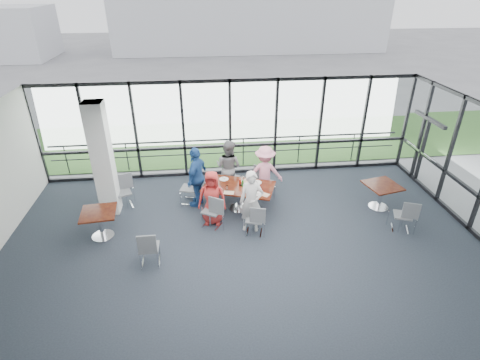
{
  "coord_description": "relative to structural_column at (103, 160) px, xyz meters",
  "views": [
    {
      "loc": [
        -0.94,
        -6.41,
        5.87
      ],
      "look_at": [
        0.03,
        2.4,
        1.1
      ],
      "focal_mm": 28.0,
      "sensor_mm": 36.0,
      "label": 1
    }
  ],
  "objects": [
    {
      "name": "floor",
      "position": [
        3.6,
        -3.0,
        -1.61
      ],
      "size": [
        12.0,
        10.0,
        0.02
      ],
      "primitive_type": "cube",
      "color": "#212730",
      "rests_on": "ground"
    },
    {
      "name": "ceiling",
      "position": [
        3.6,
        -3.0,
        1.6
      ],
      "size": [
        12.0,
        10.0,
        0.04
      ],
      "primitive_type": "cube",
      "color": "white",
      "rests_on": "ground"
    },
    {
      "name": "curtain_wall_back",
      "position": [
        3.6,
        2.0,
        0.0
      ],
      "size": [
        12.0,
        0.1,
        3.2
      ],
      "primitive_type": "cube",
      "color": "white",
      "rests_on": "ground"
    },
    {
      "name": "exit_door",
      "position": [
        9.6,
        0.75,
        -0.55
      ],
      "size": [
        0.12,
        1.6,
        2.1
      ],
      "primitive_type": "cube",
      "color": "black",
      "rests_on": "ground"
    },
    {
      "name": "structural_column",
      "position": [
        0.0,
        0.0,
        0.0
      ],
      "size": [
        0.5,
        0.5,
        3.2
      ],
      "primitive_type": "cube",
      "color": "white",
      "rests_on": "ground"
    },
    {
      "name": "apron",
      "position": [
        3.6,
        7.0,
        -1.62
      ],
      "size": [
        80.0,
        70.0,
        0.02
      ],
      "primitive_type": "cube",
      "color": "slate",
      "rests_on": "ground"
    },
    {
      "name": "grass_strip",
      "position": [
        3.6,
        5.0,
        -1.59
      ],
      "size": [
        80.0,
        5.0,
        0.01
      ],
      "primitive_type": "cube",
      "color": "#376329",
      "rests_on": "ground"
    },
    {
      "name": "hangar_main",
      "position": [
        7.6,
        29.0,
        1.4
      ],
      "size": [
        24.0,
        10.0,
        6.0
      ],
      "primitive_type": "cube",
      "color": "silver",
      "rests_on": "ground"
    },
    {
      "name": "guard_rail",
      "position": [
        3.6,
        2.6,
        -1.1
      ],
      "size": [
        12.0,
        0.06,
        0.06
      ],
      "primitive_type": "cylinder",
      "rotation": [
        0.0,
        1.57,
        0.0
      ],
      "color": "#2D2D33",
      "rests_on": "ground"
    },
    {
      "name": "main_table",
      "position": [
        3.63,
        -0.3,
        -0.97
      ],
      "size": [
        2.2,
        1.68,
        0.75
      ],
      "rotation": [
        0.0,
        0.0,
        -0.35
      ],
      "color": "#330B0A",
      "rests_on": "ground"
    },
    {
      "name": "side_table_left",
      "position": [
        -0.0,
        -1.24,
        -0.97
      ],
      "size": [
        0.92,
        0.92,
        0.75
      ],
      "rotation": [
        0.0,
        0.0,
        0.1
      ],
      "color": "#330B0A",
      "rests_on": "ground"
    },
    {
      "name": "side_table_right",
      "position": [
        7.69,
        -0.69,
        -0.96
      ],
      "size": [
        1.06,
        1.06,
        0.75
      ],
      "rotation": [
        0.0,
        0.0,
        0.22
      ],
      "color": "#330B0A",
      "rests_on": "ground"
    },
    {
      "name": "diner_near_left",
      "position": [
        2.86,
        -0.9,
        -0.83
      ],
      "size": [
        0.82,
        0.61,
        1.53
      ],
      "primitive_type": "imported",
      "rotation": [
        0.0,
        0.0,
        -0.17
      ],
      "color": "red",
      "rests_on": "ground"
    },
    {
      "name": "diner_near_right",
      "position": [
        3.85,
        -1.34,
        -0.75
      ],
      "size": [
        0.7,
        0.57,
        1.69
      ],
      "primitive_type": "imported",
      "rotation": [
        0.0,
        0.0,
        -0.21
      ],
      "color": "silver",
      "rests_on": "ground"
    },
    {
      "name": "diner_far_left",
      "position": [
        3.43,
        0.69,
        -0.74
      ],
      "size": [
        0.98,
        0.9,
        1.72
      ],
      "primitive_type": "imported",
      "rotation": [
        0.0,
        0.0,
        2.55
      ],
      "color": "slate",
      "rests_on": "ground"
    },
    {
      "name": "diner_far_right",
      "position": [
        4.47,
        0.28,
        -0.77
      ],
      "size": [
        1.15,
        0.72,
        1.66
      ],
      "primitive_type": "imported",
      "rotation": [
        0.0,
        0.0,
        2.98
      ],
      "color": "pink",
      "rests_on": "ground"
    },
    {
      "name": "diner_end",
      "position": [
        2.47,
        0.09,
        -0.7
      ],
      "size": [
        0.98,
        1.21,
        1.81
      ],
      "primitive_type": "imported",
      "rotation": [
        0.0,
        0.0,
        -2.02
      ],
      "color": "#234F93",
      "rests_on": "ground"
    },
    {
      "name": "chair_main_nl",
      "position": [
        2.84,
        -1.06,
        -1.14
      ],
      "size": [
        0.62,
        0.62,
        0.93
      ],
      "primitive_type": null,
      "rotation": [
        0.0,
        0.0,
        -0.55
      ],
      "color": "slate",
      "rests_on": "ground"
    },
    {
      "name": "chair_main_nr",
      "position": [
        3.91,
        -1.52,
        -1.17
      ],
      "size": [
        0.51,
        0.51,
        0.86
      ],
      "primitive_type": null,
      "rotation": [
        0.0,
        0.0,
        -0.26
      ],
      "color": "slate",
      "rests_on": "ground"
    },
    {
      "name": "chair_main_fl",
      "position": [
        3.54,
        0.84,
        -1.18
      ],
      "size": [
        0.54,
        0.54,
        0.83
      ],
      "primitive_type": null,
      "rotation": [
        0.0,
        0.0,
        2.68
      ],
      "color": "slate",
      "rests_on": "ground"
    },
    {
      "name": "chair_main_fr",
      "position": [
        4.48,
        0.37,
        -1.15
      ],
      "size": [
        0.61,
        0.61,
        0.9
      ],
      "primitive_type": null,
      "rotation": [
        0.0,
        0.0,
        2.55
      ],
      "color": "slate",
      "rests_on": "ground"
    },
    {
      "name": "chair_main_end",
      "position": [
        2.22,
        0.22,
        -1.13
      ],
      "size": [
        0.57,
        0.57,
        0.94
      ],
      "primitive_type": null,
      "rotation": [
        0.0,
        0.0,
        -1.85
      ],
      "color": "slate",
      "rests_on": "ground"
    },
    {
      "name": "chair_spare_la",
      "position": [
        1.33,
        -2.42,
        -1.15
      ],
      "size": [
        0.44,
        0.44,
        0.91
      ],
      "primitive_type": null,
      "rotation": [
        0.0,
        0.0,
        -0.0
      ],
      "color": "slate",
      "rests_on": "ground"
    },
    {
      "name": "chair_spare_lb",
      "position": [
        0.32,
        0.17,
        -1.13
      ],
      "size": [
        0.59,
        0.59,
        0.95
      ],
      "primitive_type": null,
      "rotation": [
        0.0,
        0.0,
        3.49
      ],
      "color": "slate",
      "rests_on": "ground"
    },
    {
      "name": "chair_spare_r",
      "position": [
        7.77,
        -1.79,
        -1.15
      ],
      "size": [
        0.57,
        0.57,
        0.89
      ],
      "primitive_type": null,
      "rotation": [
        0.0,
        0.0,
        -0.38
      ],
      "color": "slate",
      "rests_on": "ground"
    },
    {
      "name": "plate_nl",
      "position": [
        3.02,
        -0.43,
        -0.84
      ],
      "size": [
        0.26,
        0.26,
        0.01
      ],
      "primitive_type": "cylinder",
      "color": "white",
      "rests_on": "main_table"
    },
    {
      "name": "plate_nr",
      "position": [
        4.07,
        -0.8,
        -0.84
      ],
      "size": [
        0.25,
        0.25,
        0.01
      ],
      "primitive_type": "cylinder",
      "color": "white",
      "rests_on": "main_table"
    },
    {
      "name": "plate_fl",
      "position": [
        3.25,
        0.14,
        -0.84
      ],
      "size": [
        0.27,
        0.27,
        0.01
      ],
      "primitive_type": "cylinder",
      "color": "white",
      "rests_on": "main_table"
    },
    {
      "name": "plate_fr",
      "position": [
        4.17,
        -0.17,
        -0.84
      ],
      "size": [
        0.27,
        0.27,
        0.01
      ],
      "primitive_type": "cylinder",
      "color": "white",
      "rests_on": "main_table"
    },
    {
      "name": "plate_end",
      "position": [
        2.82,
        -0.01,
        -0.84
      ],
      "size": [
        0.26,
        0.26,
        0.01
      ],
      "primitive_type": "cylinder",
      "color": "white",
      "rests_on": "main_table"
    },
    {
      "name": "tumbler_a",
      "position": [
        3.29,
        -0.49,
        -0.78
      ],
      "size": [
        0.07,
        0.07,
        0.13
      ],
      "primitive_type": "cylinder",
      "color": "white",
      "rests_on": "main_table"
    },
    {
      "name": "tumbler_b",
      "position": [
        3.83,
        -0.63,
        -0.78
      ],
      "size": [
        0.07,
        0.07,
        0.13
      ],
      "primitive_type": "cylinder",
      "color": "white",
      "rests_on": "main_table"
    },
    {
      "name": "tumbler_c",
      "position": [
        3.78,
        -0.03,
        -0.77
      ],
      "size": [
        0.08,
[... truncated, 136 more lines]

